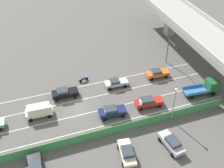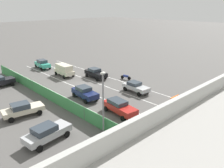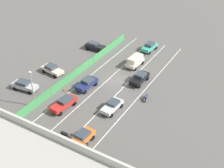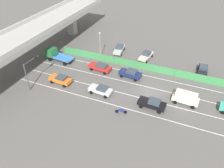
% 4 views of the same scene
% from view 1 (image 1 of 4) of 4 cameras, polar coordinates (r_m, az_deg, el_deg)
% --- Properties ---
extents(ground_plane, '(300.00, 300.00, 0.00)m').
position_cam_1_polar(ground_plane, '(48.23, -6.74, -4.72)').
color(ground_plane, '#565451').
extents(lane_line_left_edge, '(0.14, 42.56, 0.01)m').
position_cam_1_polar(lane_line_left_edge, '(52.76, -4.70, -0.16)').
color(lane_line_left_edge, silver).
rests_on(lane_line_left_edge, ground).
extents(lane_line_mid_left, '(0.14, 42.56, 0.01)m').
position_cam_1_polar(lane_line_mid_left, '(50.06, -3.59, -2.57)').
color(lane_line_mid_left, silver).
rests_on(lane_line_mid_left, ground).
extents(lane_line_mid_right, '(0.14, 42.56, 0.01)m').
position_cam_1_polar(lane_line_mid_right, '(47.48, -2.36, -5.25)').
color(lane_line_mid_right, silver).
rests_on(lane_line_mid_right, ground).
extents(lane_line_right_edge, '(0.14, 42.56, 0.01)m').
position_cam_1_polar(lane_line_right_edge, '(45.04, -0.98, -8.22)').
color(lane_line_right_edge, silver).
rests_on(lane_line_right_edge, ground).
extents(elevated_overpass, '(55.83, 8.08, 7.57)m').
position_cam_1_polar(elevated_overpass, '(54.87, 20.89, 6.40)').
color(elevated_overpass, '#A09E99').
rests_on(elevated_overpass, ground).
extents(green_fence, '(0.10, 38.66, 1.59)m').
position_cam_1_polar(green_fence, '(43.14, -0.12, -9.36)').
color(green_fence, '#3D8E4C').
rests_on(green_fence, ground).
extents(car_sedan_navy, '(2.31, 4.54, 1.68)m').
position_cam_1_polar(car_sedan_navy, '(45.91, 0.00, -5.48)').
color(car_sedan_navy, navy).
rests_on(car_sedan_navy, ground).
extents(car_van_cream, '(2.24, 4.41, 2.11)m').
position_cam_1_polar(car_van_cream, '(47.13, -14.44, -5.15)').
color(car_van_cream, beige).
rests_on(car_van_cream, ground).
extents(car_sedan_red, '(2.33, 4.85, 1.64)m').
position_cam_1_polar(car_sedan_red, '(47.98, 7.34, -3.55)').
color(car_sedan_red, red).
rests_on(car_sedan_red, ground).
extents(car_sedan_black, '(2.20, 4.63, 1.67)m').
position_cam_1_polar(car_sedan_black, '(50.07, -9.49, -1.73)').
color(car_sedan_black, black).
rests_on(car_sedan_black, ground).
extents(car_sedan_silver, '(2.15, 4.30, 1.51)m').
position_cam_1_polar(car_sedan_silver, '(51.75, 0.77, 0.30)').
color(car_sedan_silver, '#B7BABC').
rests_on(car_sedan_silver, ground).
extents(car_taxi_orange, '(2.15, 4.40, 1.63)m').
position_cam_1_polar(car_taxi_orange, '(54.67, 9.05, 2.18)').
color(car_taxi_orange, orange).
rests_on(car_taxi_orange, ground).
extents(flatbed_truck_blue, '(2.73, 6.22, 2.61)m').
position_cam_1_polar(flatbed_truck_blue, '(52.66, 18.47, -0.57)').
color(flatbed_truck_blue, black).
rests_on(flatbed_truck_blue, ground).
extents(motorcycle, '(0.73, 1.91, 0.93)m').
position_cam_1_polar(motorcycle, '(53.43, -5.71, 0.95)').
color(motorcycle, black).
rests_on(motorcycle, ground).
extents(parked_sedan_dark, '(4.39, 2.06, 1.68)m').
position_cam_1_polar(parked_sedan_dark, '(40.11, -15.01, -15.94)').
color(parked_sedan_dark, black).
rests_on(parked_sedan_dark, ground).
extents(parked_sedan_cream, '(4.80, 2.51, 1.63)m').
position_cam_1_polar(parked_sedan_cream, '(40.47, 3.01, -13.54)').
color(parked_sedan_cream, beige).
rests_on(parked_sedan_cream, ground).
extents(parked_wagon_silver, '(4.75, 2.42, 1.68)m').
position_cam_1_polar(parked_wagon_silver, '(42.33, 11.86, -11.42)').
color(parked_wagon_silver, '#B2B5B7').
rests_on(parked_wagon_silver, ground).
extents(traffic_light, '(3.88, 0.40, 5.55)m').
position_cam_1_polar(traffic_light, '(56.73, 11.82, 6.95)').
color(traffic_light, '#47474C').
rests_on(traffic_light, ground).
extents(street_lamp, '(0.60, 0.36, 6.46)m').
position_cam_1_polar(street_lamp, '(44.06, 12.37, -3.47)').
color(street_lamp, gray).
rests_on(street_lamp, ground).
extents(traffic_cone, '(0.47, 0.47, 0.61)m').
position_cam_1_polar(traffic_cone, '(45.23, 4.44, -7.61)').
color(traffic_cone, orange).
rests_on(traffic_cone, ground).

